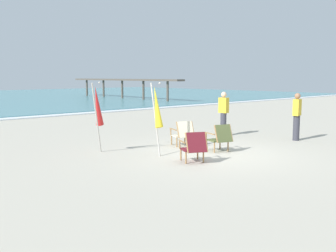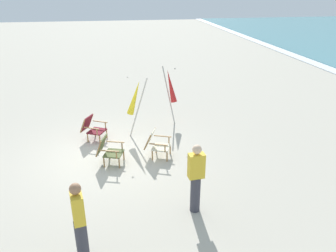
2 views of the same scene
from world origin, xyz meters
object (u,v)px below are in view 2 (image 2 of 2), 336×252
beach_chair_far_center (108,149)px  person_by_waterline (196,178)px  umbrella_furled_yellow (135,98)px  umbrella_furled_red (171,87)px  beach_chair_front_left (156,143)px  beach_chair_front_right (92,127)px  person_near_chairs (80,222)px

beach_chair_far_center → person_by_waterline: person_by_waterline is taller
person_by_waterline → umbrella_furled_yellow: bearing=-166.5°
umbrella_furled_yellow → umbrella_furled_red: umbrella_furled_red is taller
umbrella_furled_yellow → person_by_waterline: (4.12, 0.99, -0.49)m
person_by_waterline → beach_chair_front_left: bearing=-168.8°
beach_chair_front_left → person_by_waterline: bearing=11.2°
beach_chair_front_right → umbrella_furled_yellow: umbrella_furled_yellow is taller
umbrella_furled_yellow → person_by_waterline: 4.27m
person_near_chairs → umbrella_furled_yellow: bearing=165.2°
umbrella_furled_red → beach_chair_front_left: bearing=-18.9°
person_near_chairs → umbrella_furled_red: bearing=156.5°
beach_chair_far_center → person_by_waterline: bearing=37.6°
beach_chair_front_left → person_near_chairs: size_ratio=0.53×
beach_chair_far_center → umbrella_furled_yellow: size_ratio=0.41×
umbrella_furled_yellow → umbrella_furled_red: size_ratio=1.00×
person_near_chairs → beach_chair_front_right: bearing=-179.5°
beach_chair_far_center → umbrella_furled_red: umbrella_furled_red is taller
beach_chair_front_left → person_near_chairs: 4.12m
umbrella_furled_yellow → person_by_waterline: bearing=13.5°
person_near_chairs → person_by_waterline: same height
umbrella_furled_red → beach_chair_front_right: bearing=-68.5°
beach_chair_far_center → person_by_waterline: size_ratio=0.51×
beach_chair_front_right → umbrella_furled_red: (-1.08, 2.75, 0.91)m
beach_chair_front_left → person_near_chairs: (3.67, -1.83, 0.41)m
beach_chair_front_left → umbrella_furled_red: umbrella_furled_red is taller
beach_chair_front_left → beach_chair_far_center: size_ratio=1.05×
person_near_chairs → person_by_waterline: bearing=113.9°
beach_chair_front_right → person_near_chairs: bearing=0.5°
umbrella_furled_red → person_near_chairs: (6.22, -2.71, -0.50)m
beach_chair_far_center → person_near_chairs: person_near_chairs is taller
beach_chair_front_right → umbrella_furled_red: umbrella_furled_red is taller
beach_chair_front_left → beach_chair_front_right: size_ratio=0.97×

